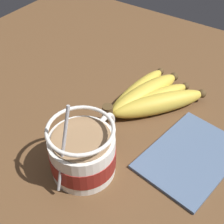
# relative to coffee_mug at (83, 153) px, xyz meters

# --- Properties ---
(table) EXTENTS (1.14, 1.14, 0.04)m
(table) POSITION_rel_coffee_mug_xyz_m (0.03, -0.02, -0.06)
(table) COLOR brown
(table) RESTS_ON ground
(coffee_mug) EXTENTS (0.15, 0.11, 0.15)m
(coffee_mug) POSITION_rel_coffee_mug_xyz_m (0.00, 0.00, 0.00)
(coffee_mug) COLOR white
(coffee_mug) RESTS_ON table
(banana_bunch) EXTENTS (0.20, 0.15, 0.04)m
(banana_bunch) POSITION_rel_coffee_mug_xyz_m (0.20, -0.01, -0.02)
(banana_bunch) COLOR #4C381E
(banana_bunch) RESTS_ON table
(napkin) EXTENTS (0.20, 0.15, 0.01)m
(napkin) POSITION_rel_coffee_mug_xyz_m (0.12, -0.14, -0.04)
(napkin) COLOR slate
(napkin) RESTS_ON table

